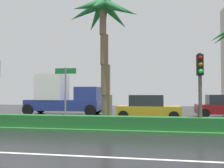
{
  "coord_description": "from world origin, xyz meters",
  "views": [
    {
      "loc": [
        3.03,
        -5.04,
        1.88
      ],
      "look_at": [
        -0.19,
        13.82,
        2.56
      ],
      "focal_mm": 39.15,
      "sensor_mm": 36.0,
      "label": 1
    }
  ],
  "objects_px": {
    "traffic_signal_median_right": "(200,77)",
    "car_in_traffic_third": "(224,106)",
    "street_name_sign": "(65,89)",
    "car_in_traffic_second": "(148,108)",
    "palm_tree_centre_left": "(103,23)",
    "box_truck_lead": "(63,96)"
  },
  "relations": [
    {
      "from": "traffic_signal_median_right",
      "to": "car_in_traffic_second",
      "type": "bearing_deg",
      "value": 114.31
    },
    {
      "from": "palm_tree_centre_left",
      "to": "street_name_sign",
      "type": "height_order",
      "value": "palm_tree_centre_left"
    },
    {
      "from": "traffic_signal_median_right",
      "to": "street_name_sign",
      "type": "xyz_separation_m",
      "value": [
        -6.46,
        0.02,
        -0.52
      ]
    },
    {
      "from": "traffic_signal_median_right",
      "to": "street_name_sign",
      "type": "height_order",
      "value": "traffic_signal_median_right"
    },
    {
      "from": "car_in_traffic_second",
      "to": "car_in_traffic_third",
      "type": "relative_size",
      "value": 1.0
    },
    {
      "from": "street_name_sign",
      "to": "car_in_traffic_second",
      "type": "xyz_separation_m",
      "value": [
        3.95,
        5.53,
        -1.25
      ]
    },
    {
      "from": "car_in_traffic_second",
      "to": "street_name_sign",
      "type": "bearing_deg",
      "value": -125.52
    },
    {
      "from": "street_name_sign",
      "to": "car_in_traffic_third",
      "type": "bearing_deg",
      "value": 41.1
    },
    {
      "from": "box_truck_lead",
      "to": "car_in_traffic_third",
      "type": "relative_size",
      "value": 1.49
    },
    {
      "from": "car_in_traffic_second",
      "to": "traffic_signal_median_right",
      "type": "bearing_deg",
      "value": -65.69
    },
    {
      "from": "box_truck_lead",
      "to": "car_in_traffic_second",
      "type": "bearing_deg",
      "value": -22.13
    },
    {
      "from": "palm_tree_centre_left",
      "to": "car_in_traffic_third",
      "type": "relative_size",
      "value": 1.63
    },
    {
      "from": "traffic_signal_median_right",
      "to": "box_truck_lead",
      "type": "bearing_deg",
      "value": 139.11
    },
    {
      "from": "traffic_signal_median_right",
      "to": "car_in_traffic_third",
      "type": "bearing_deg",
      "value": 68.87
    },
    {
      "from": "street_name_sign",
      "to": "car_in_traffic_third",
      "type": "height_order",
      "value": "street_name_sign"
    },
    {
      "from": "box_truck_lead",
      "to": "car_in_traffic_third",
      "type": "height_order",
      "value": "box_truck_lead"
    },
    {
      "from": "palm_tree_centre_left",
      "to": "car_in_traffic_second",
      "type": "relative_size",
      "value": 1.63
    },
    {
      "from": "palm_tree_centre_left",
      "to": "traffic_signal_median_right",
      "type": "xyz_separation_m",
      "value": [
        4.74,
        -1.08,
        -3.03
      ]
    },
    {
      "from": "traffic_signal_median_right",
      "to": "car_in_traffic_third",
      "type": "relative_size",
      "value": 0.83
    },
    {
      "from": "street_name_sign",
      "to": "box_truck_lead",
      "type": "relative_size",
      "value": 0.47
    },
    {
      "from": "car_in_traffic_second",
      "to": "palm_tree_centre_left",
      "type": "bearing_deg",
      "value": -116.49
    },
    {
      "from": "car_in_traffic_third",
      "to": "traffic_signal_median_right",
      "type": "bearing_deg",
      "value": -111.13
    }
  ]
}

